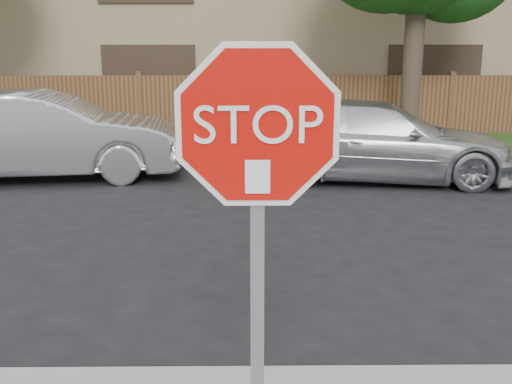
{
  "coord_description": "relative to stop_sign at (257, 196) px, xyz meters",
  "views": [
    {
      "loc": [
        -1.2,
        -4.08,
        2.52
      ],
      "look_at": [
        -1.16,
        -0.9,
        1.7
      ],
      "focal_mm": 42.0,
      "sensor_mm": 36.0,
      "label": 1
    }
  ],
  "objects": [
    {
      "name": "ground",
      "position": [
        1.16,
        1.48,
        -1.83
      ],
      "size": [
        90.0,
        90.0,
        0.0
      ],
      "primitive_type": "plane",
      "color": "black",
      "rests_on": "ground"
    },
    {
      "name": "far_curb",
      "position": [
        1.16,
        9.63,
        -1.75
      ],
      "size": [
        70.0,
        0.3,
        0.15
      ],
      "primitive_type": "cube",
      "color": "gray",
      "rests_on": "ground"
    },
    {
      "name": "grass_strip",
      "position": [
        1.16,
        11.28,
        -1.77
      ],
      "size": [
        70.0,
        3.0,
        0.12
      ],
      "primitive_type": "cube",
      "color": "#1E4714",
      "rests_on": "ground"
    },
    {
      "name": "fence",
      "position": [
        1.16,
        12.88,
        -1.03
      ],
      "size": [
        70.0,
        0.12,
        1.6
      ],
      "primitive_type": "cube",
      "color": "#4D2D1B",
      "rests_on": "ground"
    },
    {
      "name": "apartment_building",
      "position": [
        1.16,
        18.48,
        1.7
      ],
      "size": [
        35.2,
        9.2,
        7.2
      ],
      "color": "#9B8660",
      "rests_on": "ground"
    },
    {
      "name": "stop_sign",
      "position": [
        0.0,
        0.0,
        0.0
      ],
      "size": [
        1.01,
        0.13,
        2.55
      ],
      "color": "gray",
      "rests_on": "sidewalk_near"
    },
    {
      "name": "sedan_left",
      "position": [
        -3.76,
        8.27,
        -1.03
      ],
      "size": [
        5.02,
        2.27,
        1.6
      ],
      "primitive_type": "imported",
      "rotation": [
        0.0,
        0.0,
        1.69
      ],
      "color": "#B4B4B9",
      "rests_on": "ground"
    },
    {
      "name": "sedan_right",
      "position": [
        2.29,
        8.16,
        -1.12
      ],
      "size": [
        5.09,
        2.57,
        1.42
      ],
      "primitive_type": "imported",
      "rotation": [
        0.0,
        0.0,
        1.45
      ],
      "color": "silver",
      "rests_on": "ground"
    }
  ]
}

